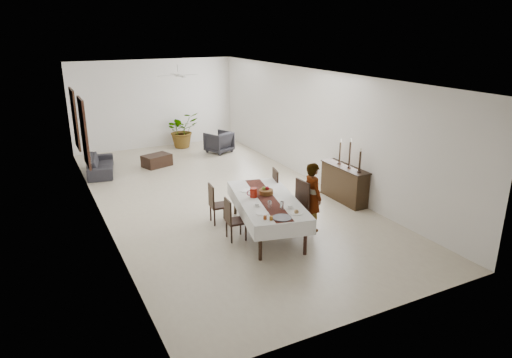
% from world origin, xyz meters
% --- Properties ---
extents(floor, '(6.00, 12.00, 0.00)m').
position_xyz_m(floor, '(0.00, 0.00, 0.00)').
color(floor, beige).
rests_on(floor, ground).
extents(ceiling, '(6.00, 12.00, 0.02)m').
position_xyz_m(ceiling, '(0.00, 0.00, 3.20)').
color(ceiling, white).
rests_on(ceiling, wall_back).
extents(wall_back, '(6.00, 0.02, 3.20)m').
position_xyz_m(wall_back, '(0.00, 6.00, 1.60)').
color(wall_back, white).
rests_on(wall_back, floor).
extents(wall_front, '(6.00, 0.02, 3.20)m').
position_xyz_m(wall_front, '(0.00, -6.00, 1.60)').
color(wall_front, white).
rests_on(wall_front, floor).
extents(wall_left, '(0.02, 12.00, 3.20)m').
position_xyz_m(wall_left, '(-3.00, 0.00, 1.60)').
color(wall_left, white).
rests_on(wall_left, floor).
extents(wall_right, '(0.02, 12.00, 3.20)m').
position_xyz_m(wall_right, '(3.00, 0.00, 1.60)').
color(wall_right, white).
rests_on(wall_right, floor).
extents(dining_table_top, '(1.57, 2.67, 0.05)m').
position_xyz_m(dining_table_top, '(0.09, -2.55, 0.76)').
color(dining_table_top, black).
rests_on(dining_table_top, table_leg_fl).
extents(table_leg_fl, '(0.09, 0.09, 0.73)m').
position_xyz_m(table_leg_fl, '(-0.62, -3.60, 0.36)').
color(table_leg_fl, black).
rests_on(table_leg_fl, floor).
extents(table_leg_fr, '(0.09, 0.09, 0.73)m').
position_xyz_m(table_leg_fr, '(0.27, -3.81, 0.36)').
color(table_leg_fr, black).
rests_on(table_leg_fr, floor).
extents(table_leg_bl, '(0.09, 0.09, 0.73)m').
position_xyz_m(table_leg_bl, '(-0.10, -1.29, 0.36)').
color(table_leg_bl, black).
rests_on(table_leg_bl, floor).
extents(table_leg_br, '(0.09, 0.09, 0.73)m').
position_xyz_m(table_leg_br, '(0.80, -1.49, 0.36)').
color(table_leg_br, black).
rests_on(table_leg_br, floor).
extents(tablecloth_top, '(1.79, 2.89, 0.01)m').
position_xyz_m(tablecloth_top, '(0.09, -2.55, 0.79)').
color(tablecloth_top, silver).
rests_on(tablecloth_top, dining_table_top).
extents(tablecloth_drape_left, '(0.60, 2.62, 0.31)m').
position_xyz_m(tablecloth_drape_left, '(-0.51, -2.41, 0.64)').
color(tablecloth_drape_left, white).
rests_on(tablecloth_drape_left, dining_table_top).
extents(tablecloth_drape_right, '(0.60, 2.62, 0.31)m').
position_xyz_m(tablecloth_drape_right, '(0.68, -2.68, 0.64)').
color(tablecloth_drape_right, white).
rests_on(tablecloth_drape_right, dining_table_top).
extents(tablecloth_drape_near, '(1.20, 0.28, 0.31)m').
position_xyz_m(tablecloth_drape_near, '(-0.21, -3.85, 0.64)').
color(tablecloth_drape_near, white).
rests_on(tablecloth_drape_near, dining_table_top).
extents(tablecloth_drape_far, '(1.20, 0.28, 0.31)m').
position_xyz_m(tablecloth_drape_far, '(0.38, -1.24, 0.64)').
color(tablecloth_drape_far, white).
rests_on(tablecloth_drape_far, dining_table_top).
extents(table_runner, '(0.93, 2.62, 0.00)m').
position_xyz_m(table_runner, '(0.09, -2.55, 0.79)').
color(table_runner, '#501F16').
rests_on(table_runner, tablecloth_top).
extents(red_pitcher, '(0.19, 0.19, 0.21)m').
position_xyz_m(red_pitcher, '(-0.13, -2.34, 0.90)').
color(red_pitcher, maroon).
rests_on(red_pitcher, tablecloth_top).
extents(pitcher_handle, '(0.13, 0.05, 0.12)m').
position_xyz_m(pitcher_handle, '(-0.22, -2.32, 0.90)').
color(pitcher_handle, maroon).
rests_on(pitcher_handle, red_pitcher).
extents(wine_glass_near, '(0.07, 0.07, 0.18)m').
position_xyz_m(wine_glass_near, '(0.06, -3.24, 0.88)').
color(wine_glass_near, white).
rests_on(wine_glass_near, tablecloth_top).
extents(wine_glass_mid, '(0.07, 0.07, 0.18)m').
position_xyz_m(wine_glass_mid, '(-0.14, -3.08, 0.88)').
color(wine_glass_mid, silver).
rests_on(wine_glass_mid, tablecloth_top).
extents(teacup_right, '(0.09, 0.09, 0.06)m').
position_xyz_m(teacup_right, '(0.25, -3.23, 0.82)').
color(teacup_right, white).
rests_on(teacup_right, saucer_right).
extents(saucer_right, '(0.16, 0.16, 0.01)m').
position_xyz_m(saucer_right, '(0.25, -3.23, 0.80)').
color(saucer_right, white).
rests_on(saucer_right, tablecloth_top).
extents(teacup_left, '(0.09, 0.09, 0.06)m').
position_xyz_m(teacup_left, '(-0.30, -2.83, 0.82)').
color(teacup_left, silver).
rests_on(teacup_left, saucer_left).
extents(saucer_left, '(0.16, 0.16, 0.01)m').
position_xyz_m(saucer_left, '(-0.30, -2.83, 0.80)').
color(saucer_left, white).
rests_on(saucer_left, tablecloth_top).
extents(plate_near_right, '(0.25, 0.25, 0.02)m').
position_xyz_m(plate_near_right, '(0.21, -3.54, 0.80)').
color(plate_near_right, white).
rests_on(plate_near_right, tablecloth_top).
extents(bread_near_right, '(0.09, 0.09, 0.09)m').
position_xyz_m(bread_near_right, '(0.21, -3.54, 0.83)').
color(bread_near_right, tan).
rests_on(bread_near_right, plate_near_right).
extents(plate_near_left, '(0.25, 0.25, 0.02)m').
position_xyz_m(plate_near_left, '(-0.39, -3.24, 0.80)').
color(plate_near_left, white).
rests_on(plate_near_left, tablecloth_top).
extents(plate_far_left, '(0.25, 0.25, 0.02)m').
position_xyz_m(plate_far_left, '(-0.11, -1.92, 0.80)').
color(plate_far_left, silver).
rests_on(plate_far_left, tablecloth_top).
extents(serving_tray, '(0.37, 0.37, 0.02)m').
position_xyz_m(serving_tray, '(-0.16, -3.61, 0.80)').
color(serving_tray, '#39393D').
rests_on(serving_tray, tablecloth_top).
extents(jam_jar_a, '(0.07, 0.07, 0.08)m').
position_xyz_m(jam_jar_a, '(-0.39, -3.59, 0.83)').
color(jam_jar_a, '#925715').
rests_on(jam_jar_a, tablecloth_top).
extents(jam_jar_b, '(0.07, 0.07, 0.08)m').
position_xyz_m(jam_jar_b, '(-0.47, -3.51, 0.83)').
color(jam_jar_b, brown).
rests_on(jam_jar_b, tablecloth_top).
extents(fruit_basket, '(0.31, 0.31, 0.10)m').
position_xyz_m(fruit_basket, '(0.19, -2.31, 0.84)').
color(fruit_basket, brown).
rests_on(fruit_basket, tablecloth_top).
extents(fruit_red, '(0.09, 0.09, 0.09)m').
position_xyz_m(fruit_red, '(0.23, -2.29, 0.92)').
color(fruit_red, maroon).
rests_on(fruit_red, fruit_basket).
extents(fruit_green, '(0.08, 0.08, 0.08)m').
position_xyz_m(fruit_green, '(0.16, -2.27, 0.92)').
color(fruit_green, olive).
rests_on(fruit_green, fruit_basket).
extents(chair_right_near_seat, '(0.51, 0.51, 0.06)m').
position_xyz_m(chair_right_near_seat, '(0.63, -2.78, 0.51)').
color(chair_right_near_seat, black).
rests_on(chair_right_near_seat, chair_right_near_leg_fl).
extents(chair_right_near_leg_fl, '(0.05, 0.05, 0.48)m').
position_xyz_m(chair_right_near_leg_fl, '(0.83, -2.97, 0.24)').
color(chair_right_near_leg_fl, black).
rests_on(chair_right_near_leg_fl, floor).
extents(chair_right_near_leg_fr, '(0.05, 0.05, 0.48)m').
position_xyz_m(chair_right_near_leg_fr, '(0.81, -2.57, 0.24)').
color(chair_right_near_leg_fr, black).
rests_on(chair_right_near_leg_fr, floor).
extents(chair_right_near_leg_bl, '(0.05, 0.05, 0.48)m').
position_xyz_m(chair_right_near_leg_bl, '(0.44, -2.99, 0.24)').
color(chair_right_near_leg_bl, black).
rests_on(chair_right_near_leg_bl, floor).
extents(chair_right_near_leg_br, '(0.05, 0.05, 0.48)m').
position_xyz_m(chair_right_near_leg_br, '(0.42, -2.59, 0.24)').
color(chair_right_near_leg_br, black).
rests_on(chair_right_near_leg_br, floor).
extents(chair_right_near_back, '(0.07, 0.49, 0.62)m').
position_xyz_m(chair_right_near_back, '(0.85, -2.77, 0.84)').
color(chair_right_near_back, black).
rests_on(chair_right_near_back, chair_right_near_seat).
extents(chair_right_far_seat, '(0.54, 0.54, 0.05)m').
position_xyz_m(chair_right_far_seat, '(0.66, -1.50, 0.47)').
color(chair_right_far_seat, black).
rests_on(chair_right_far_seat, chair_right_far_leg_fl).
extents(chair_right_far_leg_fl, '(0.05, 0.05, 0.44)m').
position_xyz_m(chair_right_far_leg_fl, '(0.79, -1.72, 0.22)').
color(chair_right_far_leg_fl, black).
rests_on(chair_right_far_leg_fl, floor).
extents(chair_right_far_leg_fr, '(0.05, 0.05, 0.44)m').
position_xyz_m(chair_right_far_leg_fr, '(0.88, -1.36, 0.22)').
color(chair_right_far_leg_fr, black).
rests_on(chair_right_far_leg_fr, floor).
extents(chair_right_far_leg_bl, '(0.05, 0.05, 0.44)m').
position_xyz_m(chair_right_far_leg_bl, '(0.43, -1.63, 0.22)').
color(chair_right_far_leg_bl, black).
rests_on(chair_right_far_leg_bl, floor).
extents(chair_right_far_leg_br, '(0.05, 0.05, 0.44)m').
position_xyz_m(chair_right_far_leg_br, '(0.53, -1.27, 0.22)').
color(chair_right_far_leg_br, black).
rests_on(chair_right_far_leg_br, floor).
extents(chair_right_far_back, '(0.15, 0.44, 0.57)m').
position_xyz_m(chair_right_far_back, '(0.85, -1.55, 0.77)').
color(chair_right_far_back, black).
rests_on(chair_right_far_back, chair_right_far_seat).
extents(chair_left_near_seat, '(0.42, 0.42, 0.04)m').
position_xyz_m(chair_left_near_seat, '(-0.65, -2.54, 0.41)').
color(chair_left_near_seat, black).
rests_on(chair_left_near_seat, chair_left_near_leg_fl).
extents(chair_left_near_leg_fl, '(0.04, 0.04, 0.38)m').
position_xyz_m(chair_left_near_leg_fl, '(-0.80, -2.37, 0.19)').
color(chair_left_near_leg_fl, black).
rests_on(chair_left_near_leg_fl, floor).
extents(chair_left_near_leg_fr, '(0.04, 0.04, 0.38)m').
position_xyz_m(chair_left_near_leg_fr, '(-0.82, -2.69, 0.19)').
color(chair_left_near_leg_fr, black).
rests_on(chair_left_near_leg_fr, floor).
extents(chair_left_near_leg_bl, '(0.04, 0.04, 0.38)m').
position_xyz_m(chair_left_near_leg_bl, '(-0.48, -2.40, 0.19)').
color(chair_left_near_leg_bl, black).
rests_on(chair_left_near_leg_bl, floor).
extents(chair_left_near_leg_br, '(0.04, 0.04, 0.38)m').
position_xyz_m(chair_left_near_leg_br, '(-0.51, -2.72, 0.19)').
color(chair_left_near_leg_br, black).
rests_on(chair_left_near_leg_br, floor).
extents(chair_left_near_back, '(0.07, 0.39, 0.49)m').
position_xyz_m(chair_left_near_back, '(-0.83, -2.53, 0.67)').
color(chair_left_near_back, black).
rests_on(chair_left_near_back, chair_left_near_seat).
extents(chair_left_far_seat, '(0.43, 0.43, 0.05)m').
position_xyz_m(chair_left_far_seat, '(-0.64, -1.58, 0.41)').
color(chair_left_far_seat, black).
rests_on(chair_left_far_seat, chair_left_far_leg_fl).
extents(chair_left_far_leg_fl, '(0.04, 0.04, 0.39)m').
position_xyz_m(chair_left_far_leg_fl, '(-0.78, -1.40, 0.20)').
color(chair_left_far_leg_fl, black).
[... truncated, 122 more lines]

